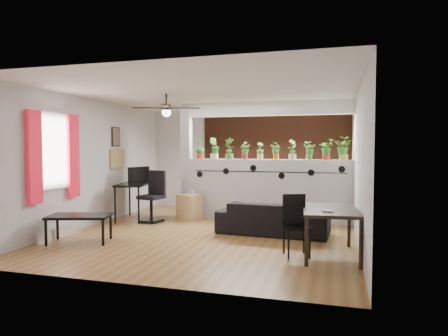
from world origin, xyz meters
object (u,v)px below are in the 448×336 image
potted_plant_1 (214,148)px  cube_shelf (190,207)px  potted_plant_6 (292,149)px  ceiling_fan (166,109)px  cup (192,192)px  potted_plant_0 (200,149)px  potted_plant_3 (245,150)px  potted_plant_5 (276,150)px  potted_plant_8 (326,149)px  dining_table (330,214)px  office_chair (153,200)px  coffee_table (79,218)px  folding_chair (295,219)px  sofa (273,219)px  computer_desk (134,187)px  potted_plant_2 (229,148)px  potted_plant_7 (309,150)px  potted_plant_9 (344,148)px  potted_plant_4 (260,150)px

potted_plant_1 → cube_shelf: size_ratio=0.85×
potted_plant_6 → ceiling_fan: bearing=-139.8°
ceiling_fan → cup: (-0.05, 1.46, -1.70)m
potted_plant_0 → potted_plant_3: potted_plant_0 is taller
potted_plant_1 → potted_plant_6: potted_plant_1 is taller
potted_plant_5 → potted_plant_8: (1.05, 0.00, 0.03)m
potted_plant_5 → dining_table: potted_plant_5 is taller
cup → dining_table: bearing=-36.5°
office_chair → coffee_table: bearing=-100.2°
folding_chair → sofa: bearing=111.9°
computer_desk → coffee_table: bearing=-85.5°
ceiling_fan → potted_plant_5: 2.64m
potted_plant_5 → dining_table: 2.98m
office_chair → folding_chair: (3.23, -1.85, 0.06)m
sofa → cup: bearing=-22.4°
potted_plant_5 → sofa: potted_plant_5 is taller
cube_shelf → coffee_table: cube_shelf is taller
potted_plant_3 → potted_plant_6: (1.05, -0.00, 0.03)m
potted_plant_2 → potted_plant_1: bearing=-180.0°
folding_chair → cup: bearing=137.3°
potted_plant_7 → potted_plant_9: 0.70m
potted_plant_7 → cup: size_ratio=3.20×
potted_plant_4 → folding_chair: size_ratio=0.41×
cup → coffee_table: 2.76m
potted_plant_4 → potted_plant_2: bearing=180.0°
potted_plant_4 → computer_desk: 2.93m
cup → computer_desk: (-1.26, -0.32, 0.12)m
computer_desk → folding_chair: (3.77, -2.00, -0.20)m
cube_shelf → cup: 0.33m
potted_plant_1 → computer_desk: (-1.68, -0.66, -0.87)m
ceiling_fan → sofa: bearing=14.4°
cup → computer_desk: 1.31m
computer_desk → folding_chair: 4.28m
office_chair → potted_plant_4: bearing=20.4°
potted_plant_0 → dining_table: (2.94, -2.57, -0.95)m
potted_plant_2 → dining_table: 3.55m
potted_plant_2 → potted_plant_7: (1.76, -0.00, -0.05)m
ceiling_fan → potted_plant_4: ceiling_fan is taller
potted_plant_7 → dining_table: bearing=-79.3°
ceiling_fan → potted_plant_8: size_ratio=2.75×
potted_plant_7 → cube_shelf: bearing=-172.5°
potted_plant_0 → sofa: bearing=-34.6°
potted_plant_4 → coffee_table: bearing=-131.7°
potted_plant_0 → coffee_table: potted_plant_0 is taller
potted_plant_2 → cube_shelf: (-0.82, -0.34, -1.32)m
potted_plant_1 → potted_plant_9: size_ratio=1.00×
potted_plant_0 → dining_table: bearing=-41.2°
potted_plant_2 → computer_desk: 2.31m
coffee_table → potted_plant_2: bearing=57.1°
potted_plant_2 → coffee_table: potted_plant_2 is taller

